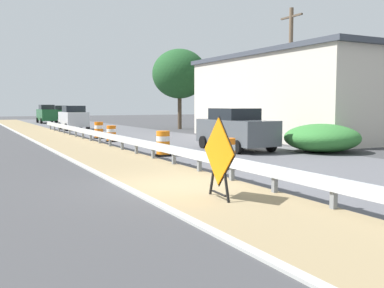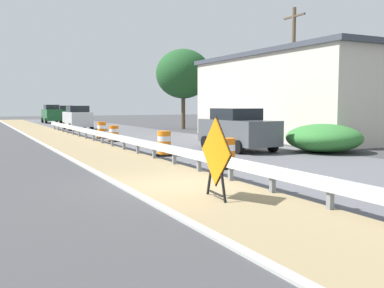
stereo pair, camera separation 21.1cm
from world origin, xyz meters
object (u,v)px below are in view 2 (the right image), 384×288
car_lead_far_lane (51,114)px  utility_pole_near (293,73)px  car_mid_far_lane (238,129)px  traffic_barrel_mid (114,134)px  traffic_barrel_far (102,131)px  car_lead_near_lane (77,118)px  traffic_barrel_close (164,145)px  warning_sign_diamond (216,155)px  car_trailing_near_lane (65,113)px  traffic_barrel_nearest (227,155)px

car_lead_far_lane → utility_pole_near: 36.61m
car_mid_far_lane → traffic_barrel_mid: bearing=-153.2°
traffic_barrel_mid → traffic_barrel_far: traffic_barrel_far is taller
traffic_barrel_far → car_lead_near_lane: bearing=85.9°
car_mid_far_lane → traffic_barrel_close: bearing=-81.6°
warning_sign_diamond → utility_pole_near: (11.68, 11.39, 3.00)m
warning_sign_diamond → utility_pole_near: utility_pole_near is taller
car_trailing_near_lane → car_lead_far_lane: (-2.64, -5.01, 0.05)m
traffic_barrel_far → car_mid_far_lane: bearing=-69.2°
traffic_barrel_nearest → car_lead_near_lane: car_lead_near_lane is taller
car_lead_far_lane → car_mid_far_lane: car_lead_far_lane is taller
traffic_barrel_nearest → traffic_barrel_far: (-0.18, 15.71, 0.01)m
traffic_barrel_mid → car_mid_far_lane: bearing=-62.2°
car_lead_far_lane → traffic_barrel_far: bearing=177.1°
traffic_barrel_close → utility_pole_near: 10.35m
warning_sign_diamond → traffic_barrel_far: (2.62, 19.81, -0.56)m
car_trailing_near_lane → utility_pole_near: bearing=9.3°
warning_sign_diamond → traffic_barrel_close: (2.36, 8.65, -0.56)m
car_trailing_near_lane → car_lead_far_lane: bearing=-25.9°
traffic_barrel_nearest → car_trailing_near_lane: (3.58, 47.93, 0.58)m
warning_sign_diamond → utility_pole_near: bearing=-129.9°
traffic_barrel_mid → utility_pole_near: size_ratio=0.13×
traffic_barrel_mid → car_trailing_near_lane: car_trailing_near_lane is taller
traffic_barrel_mid → car_lead_far_lane: size_ratio=0.23×
warning_sign_diamond → car_trailing_near_lane: (6.38, 52.03, 0.00)m
warning_sign_diamond → car_trailing_near_lane: bearing=-91.2°
traffic_barrel_close → traffic_barrel_mid: bearing=88.4°
car_trailing_near_lane → traffic_barrel_nearest: bearing=-2.4°
warning_sign_diamond → traffic_barrel_nearest: warning_sign_diamond is taller
warning_sign_diamond → traffic_barrel_far: warning_sign_diamond is taller
utility_pole_near → traffic_barrel_far: bearing=137.1°
car_lead_near_lane → car_mid_far_lane: size_ratio=0.86×
car_mid_far_lane → utility_pole_near: 6.25m
traffic_barrel_far → utility_pole_near: (9.05, -8.41, 3.56)m
car_lead_far_lane → traffic_barrel_mid: bearing=177.3°
traffic_barrel_nearest → car_lead_far_lane: bearing=88.7°
traffic_barrel_close → car_lead_far_lane: 38.40m
utility_pole_near → traffic_barrel_close: bearing=-163.6°
traffic_barrel_nearest → traffic_barrel_far: size_ratio=0.98×
traffic_barrel_close → traffic_barrel_mid: (0.23, 8.30, -0.06)m
traffic_barrel_nearest → car_mid_far_lane: (3.80, 5.24, 0.55)m
traffic_barrel_nearest → utility_pole_near: (8.88, 7.29, 3.57)m
warning_sign_diamond → traffic_barrel_close: size_ratio=1.81×
car_lead_near_lane → car_trailing_near_lane: 21.40m
car_trailing_near_lane → car_lead_far_lane: size_ratio=0.95×
traffic_barrel_mid → car_lead_near_lane: 13.92m
traffic_barrel_far → warning_sign_diamond: bearing=-97.5°
traffic_barrel_mid → traffic_barrel_far: (0.03, 2.86, 0.06)m
car_lead_far_lane → car_lead_near_lane: bearing=178.3°
traffic_barrel_close → traffic_barrel_far: traffic_barrel_far is taller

